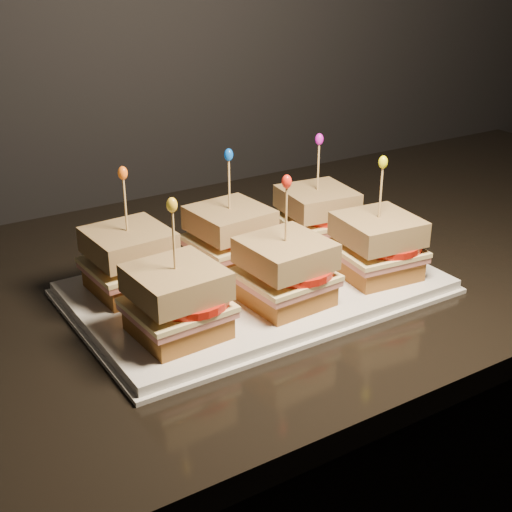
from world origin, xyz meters
TOP-DOWN VIEW (x-y plane):
  - granite_slab at (-0.08, 1.64)m, footprint 2.26×0.73m
  - platter at (0.06, 1.56)m, footprint 0.46×0.29m
  - platter_rim at (0.06, 1.56)m, footprint 0.48×0.30m
  - sandwich_0_bread_bot at (-0.09, 1.63)m, footprint 0.10×0.10m
  - sandwich_0_ham at (-0.09, 1.63)m, footprint 0.11×0.11m
  - sandwich_0_cheese at (-0.09, 1.63)m, footprint 0.11×0.11m
  - sandwich_0_tomato at (-0.08, 1.62)m, footprint 0.09×0.09m
  - sandwich_0_bread_top at (-0.09, 1.63)m, footprint 0.10×0.10m
  - sandwich_0_pick at (-0.09, 1.63)m, footprint 0.00×0.00m
  - sandwich_0_frill at (-0.09, 1.63)m, footprint 0.01×0.01m
  - sandwich_1_bread_bot at (0.06, 1.63)m, footprint 0.10×0.10m
  - sandwich_1_ham at (0.06, 1.63)m, footprint 0.11×0.11m
  - sandwich_1_cheese at (0.06, 1.63)m, footprint 0.11×0.11m
  - sandwich_1_tomato at (0.07, 1.62)m, footprint 0.09×0.09m
  - sandwich_1_bread_top at (0.06, 1.63)m, footprint 0.10×0.10m
  - sandwich_1_pick at (0.06, 1.63)m, footprint 0.00×0.00m
  - sandwich_1_frill at (0.06, 1.63)m, footprint 0.01×0.01m
  - sandwich_2_bread_bot at (0.21, 1.63)m, footprint 0.11×0.11m
  - sandwich_2_ham at (0.21, 1.63)m, footprint 0.12×0.11m
  - sandwich_2_cheese at (0.21, 1.63)m, footprint 0.12×0.11m
  - sandwich_2_tomato at (0.22, 1.62)m, footprint 0.09×0.09m
  - sandwich_2_bread_top at (0.21, 1.63)m, footprint 0.11×0.11m
  - sandwich_2_pick at (0.21, 1.63)m, footprint 0.00×0.00m
  - sandwich_2_frill at (0.21, 1.63)m, footprint 0.01×0.01m
  - sandwich_3_bread_bot at (-0.09, 1.50)m, footprint 0.10×0.10m
  - sandwich_3_ham at (-0.09, 1.50)m, footprint 0.11×0.11m
  - sandwich_3_cheese at (-0.09, 1.50)m, footprint 0.11×0.11m
  - sandwich_3_tomato at (-0.08, 1.49)m, footprint 0.09×0.09m
  - sandwich_3_bread_top at (-0.09, 1.50)m, footprint 0.10×0.10m
  - sandwich_3_pick at (-0.09, 1.50)m, footprint 0.00×0.00m
  - sandwich_3_frill at (-0.09, 1.50)m, footprint 0.01×0.01m
  - sandwich_4_bread_bot at (0.06, 1.50)m, footprint 0.10×0.10m
  - sandwich_4_ham at (0.06, 1.50)m, footprint 0.11×0.11m
  - sandwich_4_cheese at (0.06, 1.50)m, footprint 0.11×0.11m
  - sandwich_4_tomato at (0.07, 1.49)m, footprint 0.09×0.09m
  - sandwich_4_bread_top at (0.06, 1.50)m, footprint 0.10×0.10m
  - sandwich_4_pick at (0.06, 1.50)m, footprint 0.00×0.00m
  - sandwich_4_frill at (0.06, 1.50)m, footprint 0.01×0.01m
  - sandwich_5_bread_bot at (0.21, 1.50)m, footprint 0.10×0.10m
  - sandwich_5_ham at (0.21, 1.50)m, footprint 0.11×0.11m
  - sandwich_5_cheese at (0.21, 1.50)m, footprint 0.12×0.11m
  - sandwich_5_tomato at (0.22, 1.49)m, footprint 0.09×0.09m
  - sandwich_5_bread_top at (0.21, 1.50)m, footprint 0.11×0.11m
  - sandwich_5_pick at (0.21, 1.50)m, footprint 0.00×0.00m
  - sandwich_5_frill at (0.21, 1.50)m, footprint 0.01×0.01m

SIDE VIEW (x-z plane):
  - granite_slab at x=-0.08m, z-range 0.85..0.89m
  - platter_rim at x=0.06m, z-range 0.89..0.89m
  - platter at x=0.06m, z-range 0.89..0.90m
  - sandwich_0_bread_bot at x=-0.09m, z-range 0.90..0.93m
  - sandwich_1_bread_bot at x=0.06m, z-range 0.90..0.93m
  - sandwich_2_bread_bot at x=0.21m, z-range 0.90..0.93m
  - sandwich_3_bread_bot at x=-0.09m, z-range 0.90..0.93m
  - sandwich_4_bread_bot at x=0.06m, z-range 0.90..0.93m
  - sandwich_5_bread_bot at x=0.21m, z-range 0.90..0.93m
  - sandwich_0_ham at x=-0.09m, z-range 0.93..0.94m
  - sandwich_1_ham at x=0.06m, z-range 0.93..0.94m
  - sandwich_2_ham at x=0.21m, z-range 0.93..0.94m
  - sandwich_3_ham at x=-0.09m, z-range 0.93..0.94m
  - sandwich_4_ham at x=0.06m, z-range 0.93..0.94m
  - sandwich_5_ham at x=0.21m, z-range 0.93..0.94m
  - sandwich_0_cheese at x=-0.09m, z-range 0.94..0.94m
  - sandwich_1_cheese at x=0.06m, z-range 0.94..0.94m
  - sandwich_2_cheese at x=0.21m, z-range 0.94..0.94m
  - sandwich_3_cheese at x=-0.09m, z-range 0.94..0.94m
  - sandwich_4_cheese at x=0.06m, z-range 0.94..0.94m
  - sandwich_5_cheese at x=0.21m, z-range 0.94..0.94m
  - sandwich_0_tomato at x=-0.08m, z-range 0.94..0.95m
  - sandwich_1_tomato at x=0.07m, z-range 0.94..0.95m
  - sandwich_2_tomato at x=0.22m, z-range 0.94..0.95m
  - sandwich_3_tomato at x=-0.08m, z-range 0.94..0.95m
  - sandwich_4_tomato at x=0.07m, z-range 0.94..0.95m
  - sandwich_5_tomato at x=0.22m, z-range 0.94..0.95m
  - sandwich_0_bread_top at x=-0.09m, z-range 0.95..0.99m
  - sandwich_1_bread_top at x=0.06m, z-range 0.95..0.99m
  - sandwich_2_bread_top at x=0.21m, z-range 0.95..0.99m
  - sandwich_3_bread_top at x=-0.09m, z-range 0.95..0.99m
  - sandwich_4_bread_top at x=0.06m, z-range 0.95..0.99m
  - sandwich_5_bread_top at x=0.21m, z-range 0.95..0.99m
  - sandwich_0_pick at x=-0.09m, z-range 0.97..1.06m
  - sandwich_1_pick at x=0.06m, z-range 0.97..1.06m
  - sandwich_2_pick at x=0.21m, z-range 0.97..1.06m
  - sandwich_3_pick at x=-0.09m, z-range 0.97..1.06m
  - sandwich_4_pick at x=0.06m, z-range 0.97..1.06m
  - sandwich_5_pick at x=0.21m, z-range 0.97..1.06m
  - sandwich_0_frill at x=-0.09m, z-range 1.05..1.07m
  - sandwich_1_frill at x=0.06m, z-range 1.05..1.07m
  - sandwich_2_frill at x=0.21m, z-range 1.05..1.07m
  - sandwich_3_frill at x=-0.09m, z-range 1.05..1.07m
  - sandwich_4_frill at x=0.06m, z-range 1.05..1.07m
  - sandwich_5_frill at x=0.21m, z-range 1.05..1.07m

